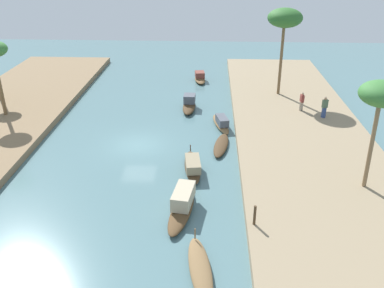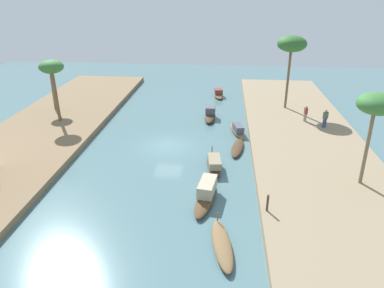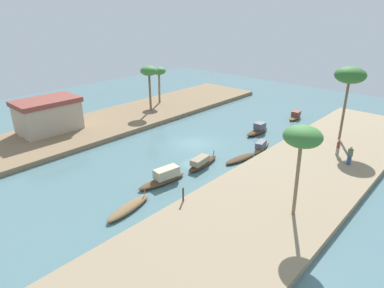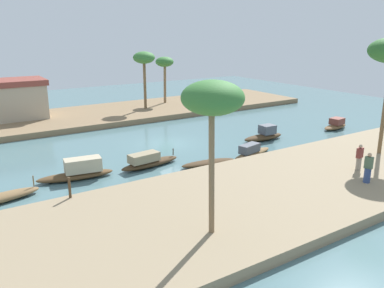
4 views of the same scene
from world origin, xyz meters
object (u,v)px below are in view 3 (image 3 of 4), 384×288
object	(u,v)px
sampan_foreground	(241,159)
sampan_midstream	(258,130)
sampan_downstream_large	(295,116)
riverside_building	(48,115)
person_by_mooring	(338,148)
mooring_post	(183,194)
sampan_with_tall_canopy	(164,177)
palm_tree_right_tall	(159,72)
person_on_near_bank	(350,157)
palm_tree_left_far	(350,76)
sampan_near_left_bank	(261,146)
sampan_with_red_awning	(129,208)
sampan_upstream_small	(202,162)
palm_tree_left_near	(303,138)
palm_tree_right_short	(149,72)

from	to	relation	value
sampan_foreground	sampan_midstream	xyz separation A→B (m)	(7.66, 2.76, 0.25)
sampan_downstream_large	riverside_building	bearing A→B (deg)	135.77
sampan_foreground	person_by_mooring	world-z (taller)	person_by_mooring
sampan_downstream_large	mooring_post	size ratio (longest dim) A/B	2.98
sampan_with_tall_canopy	palm_tree_right_tall	bearing A→B (deg)	56.51
person_on_near_bank	palm_tree_left_far	xyz separation A→B (m)	(5.76, 2.94, 6.16)
sampan_near_left_bank	person_on_near_bank	size ratio (longest dim) A/B	2.37
sampan_with_red_awning	sampan_upstream_small	bearing A→B (deg)	-4.70
sampan_near_left_bank	person_by_mooring	bearing A→B (deg)	-82.35
sampan_with_tall_canopy	person_by_mooring	size ratio (longest dim) A/B	2.91
sampan_downstream_large	palm_tree_left_far	size ratio (longest dim) A/B	0.42
mooring_post	palm_tree_left_far	bearing A→B (deg)	-11.21
sampan_downstream_large	person_on_near_bank	xyz separation A→B (m)	(-10.99, -10.57, 0.94)
mooring_post	sampan_midstream	bearing A→B (deg)	13.77
sampan_upstream_small	person_by_mooring	size ratio (longest dim) A/B	2.77
person_by_mooring	palm_tree_left_far	world-z (taller)	palm_tree_left_far
sampan_foreground	sampan_downstream_large	world-z (taller)	sampan_downstream_large
sampan_with_tall_canopy	palm_tree_right_tall	size ratio (longest dim) A/B	0.88
sampan_midstream	palm_tree_left_near	distance (m)	18.36
sampan_downstream_large	person_by_mooring	world-z (taller)	person_by_mooring
sampan_near_left_bank	palm_tree_left_near	world-z (taller)	palm_tree_left_near
sampan_downstream_large	sampan_midstream	bearing A→B (deg)	167.45
person_by_mooring	riverside_building	size ratio (longest dim) A/B	0.23
sampan_downstream_large	palm_tree_right_short	bearing A→B (deg)	118.39
palm_tree_left_far	palm_tree_right_short	size ratio (longest dim) A/B	1.28
sampan_midstream	mooring_post	xyz separation A→B (m)	(-17.46, -4.28, 0.66)
sampan_midstream	palm_tree_right_tall	bearing A→B (deg)	90.65
sampan_with_red_awning	palm_tree_right_short	distance (m)	24.72
sampan_midstream	palm_tree_right_tall	world-z (taller)	palm_tree_right_tall
sampan_with_tall_canopy	sampan_downstream_large	world-z (taller)	sampan_with_tall_canopy
sampan_with_red_awning	sampan_downstream_large	xyz separation A→B (m)	(28.79, 0.88, 0.14)
sampan_foreground	palm_tree_right_short	xyz separation A→B (m)	(4.28, 18.07, 5.68)
sampan_with_tall_canopy	sampan_downstream_large	size ratio (longest dim) A/B	1.42
sampan_upstream_small	palm_tree_right_short	xyz separation A→B (m)	(7.87, 16.13, 5.46)
person_on_near_bank	sampan_downstream_large	bearing A→B (deg)	114.68
sampan_foreground	riverside_building	world-z (taller)	riverside_building
person_on_near_bank	palm_tree_right_short	distance (m)	26.99
palm_tree_right_short	palm_tree_right_tall	bearing A→B (deg)	29.90
palm_tree_right_tall	riverside_building	bearing A→B (deg)	178.50
sampan_with_red_awning	palm_tree_left_near	bearing A→B (deg)	-62.85
person_by_mooring	palm_tree_right_tall	bearing A→B (deg)	-100.02
sampan_downstream_large	riverside_building	xyz separation A→B (m)	(-25.02, 18.57, 2.08)
palm_tree_right_short	sampan_with_red_awning	bearing A→B (deg)	-135.38
person_by_mooring	palm_tree_right_tall	size ratio (longest dim) A/B	0.30
person_on_near_bank	palm_tree_right_tall	bearing A→B (deg)	154.87
sampan_midstream	person_on_near_bank	xyz separation A→B (m)	(-2.71, -11.28, 0.88)
sampan_upstream_small	person_by_mooring	xyz separation A→B (m)	(9.99, -8.90, 0.91)
sampan_with_red_awning	palm_tree_right_tall	distance (m)	28.58
palm_tree_right_short	riverside_building	xyz separation A→B (m)	(-13.36, 2.54, -3.41)
person_by_mooring	riverside_building	bearing A→B (deg)	-67.48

